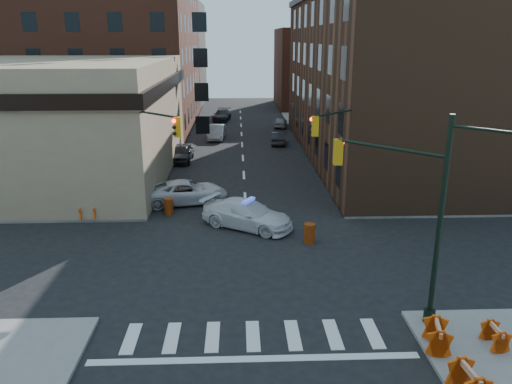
{
  "coord_description": "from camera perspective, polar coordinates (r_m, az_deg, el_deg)",
  "views": [
    {
      "loc": [
        -0.5,
        -22.92,
        10.62
      ],
      "look_at": [
        0.54,
        4.22,
        2.2
      ],
      "focal_mm": 35.0,
      "sensor_mm": 36.0,
      "label": 1
    }
  ],
  "objects": [
    {
      "name": "signal_pole_ne",
      "position": [
        29.65,
        10.24,
        4.71
      ],
      "size": [
        3.67,
        3.58,
        8.0
      ],
      "rotation": [
        0.0,
        0.0,
        -2.36
      ],
      "color": "black",
      "rests_on": "sidewalk_ne"
    },
    {
      "name": "parked_car_wdeep",
      "position": [
        67.74,
        -3.9,
        8.77
      ],
      "size": [
        2.63,
        5.17,
        1.44
      ],
      "primitive_type": "imported",
      "rotation": [
        0.0,
        0.0,
        -0.13
      ],
      "color": "black",
      "rests_on": "ground"
    },
    {
      "name": "tree_ne_far",
      "position": [
        57.92,
        5.86,
        10.06
      ],
      "size": [
        3.0,
        3.0,
        4.85
      ],
      "color": "black",
      "rests_on": "sidewalk_ne"
    },
    {
      "name": "barrel_road",
      "position": [
        27.08,
        6.12,
        -4.73
      ],
      "size": [
        0.77,
        0.77,
        1.09
      ],
      "primitive_type": "cylinder",
      "rotation": [
        0.0,
        0.0,
        -0.31
      ],
      "color": "#BF5809",
      "rests_on": "ground"
    },
    {
      "name": "signal_pole_se",
      "position": [
        19.53,
        17.49,
        -1.51
      ],
      "size": [
        5.4,
        5.27,
        8.0
      ],
      "rotation": [
        0.0,
        0.0,
        2.36
      ],
      "color": "black",
      "rests_on": "sidewalk_se"
    },
    {
      "name": "sidewalk_nw",
      "position": [
        60.97,
        -23.93,
        5.78
      ],
      "size": [
        34.0,
        54.5,
        0.15
      ],
      "primitive_type": "cube",
      "color": "gray",
      "rests_on": "ground"
    },
    {
      "name": "pedestrian_a",
      "position": [
        33.83,
        -15.83,
        0.12
      ],
      "size": [
        0.78,
        0.66,
        1.8
      ],
      "primitive_type": "imported",
      "rotation": [
        0.0,
        0.0,
        -0.42
      ],
      "color": "black",
      "rests_on": "sidewalk_nw"
    },
    {
      "name": "filler_nw",
      "position": [
        86.37,
        -12.98,
        15.06
      ],
      "size": [
        20.0,
        18.0,
        16.0
      ],
      "primitive_type": "cube",
      "color": "#50463B",
      "rests_on": "ground"
    },
    {
      "name": "barrel_bank",
      "position": [
        31.7,
        -9.93,
        -1.63
      ],
      "size": [
        0.7,
        0.7,
        1.04
      ],
      "primitive_type": "cylinder",
      "rotation": [
        0.0,
        0.0,
        -0.22
      ],
      "color": "#CD5709",
      "rests_on": "ground"
    },
    {
      "name": "parked_car_wfar",
      "position": [
        54.91,
        -4.53,
        6.83
      ],
      "size": [
        1.97,
        4.79,
        1.54
      ],
      "primitive_type": "imported",
      "rotation": [
        0.0,
        0.0,
        -0.07
      ],
      "color": "#919499",
      "rests_on": "ground"
    },
    {
      "name": "pedestrian_b",
      "position": [
        32.26,
        -21.3,
        -1.25
      ],
      "size": [
        1.02,
        0.88,
        1.8
      ],
      "primitive_type": "imported",
      "rotation": [
        0.0,
        0.0,
        0.26
      ],
      "color": "black",
      "rests_on": "sidewalk_nw"
    },
    {
      "name": "barricade_nw_a",
      "position": [
        31.64,
        -18.6,
        -2.23
      ],
      "size": [
        1.15,
        0.59,
        0.85
      ],
      "primitive_type": null,
      "rotation": [
        0.0,
        0.0,
        0.02
      ],
      "color": "#D9460A",
      "rests_on": "sidewalk_nw"
    },
    {
      "name": "sidewalk_ne",
      "position": [
        61.34,
        20.5,
        6.23
      ],
      "size": [
        34.0,
        54.5,
        0.15
      ],
      "primitive_type": "cube",
      "color": "gray",
      "rests_on": "ground"
    },
    {
      "name": "pedestrian_c",
      "position": [
        31.89,
        -19.29,
        -1.24
      ],
      "size": [
        1.13,
        0.71,
        1.8
      ],
      "primitive_type": "imported",
      "rotation": [
        0.0,
        0.0,
        0.27
      ],
      "color": "black",
      "rests_on": "sidewalk_nw"
    },
    {
      "name": "signal_pole_nw",
      "position": [
        29.44,
        -12.65,
        4.48
      ],
      "size": [
        3.58,
        3.67,
        8.0
      ],
      "rotation": [
        0.0,
        0.0,
        -0.79
      ],
      "color": "black",
      "rests_on": "sidewalk_nw"
    },
    {
      "name": "apartment_block",
      "position": [
        65.46,
        -19.06,
        17.54
      ],
      "size": [
        25.0,
        25.0,
        24.0
      ],
      "primitive_type": "cube",
      "color": "#5B2C1D",
      "rests_on": "ground"
    },
    {
      "name": "barricade_se_a",
      "position": [
        20.13,
        25.64,
        -14.68
      ],
      "size": [
        0.56,
        1.08,
        0.8
      ],
      "primitive_type": null,
      "rotation": [
        0.0,
        0.0,
        1.59
      ],
      "color": "#DD520A",
      "rests_on": "sidewalk_se"
    },
    {
      "name": "commercial_row_ne",
      "position": [
        47.53,
        14.67,
        12.31
      ],
      "size": [
        14.0,
        34.0,
        14.0
      ],
      "primitive_type": "cube",
      "color": "#4D301E",
      "rests_on": "ground"
    },
    {
      "name": "tree_ne_near",
      "position": [
        50.08,
        7.11,
        8.9
      ],
      "size": [
        3.0,
        3.0,
        4.85
      ],
      "color": "black",
      "rests_on": "sidewalk_ne"
    },
    {
      "name": "pickup",
      "position": [
        33.61,
        -8.01,
        0.01
      ],
      "size": [
        5.97,
        3.69,
        1.54
      ],
      "primitive_type": "imported",
      "rotation": [
        0.0,
        0.0,
        1.79
      ],
      "color": "silver",
      "rests_on": "ground"
    },
    {
      "name": "barricade_se_b",
      "position": [
        19.19,
        19.98,
        -15.25
      ],
      "size": [
        0.93,
        1.43,
        0.98
      ],
      "primitive_type": null,
      "rotation": [
        0.0,
        0.0,
        1.34
      ],
      "color": "red",
      "rests_on": "sidewalk_se"
    },
    {
      "name": "ground",
      "position": [
        25.27,
        -0.86,
        -7.63
      ],
      "size": [
        140.0,
        140.0,
        0.0
      ],
      "primitive_type": "plane",
      "color": "black",
      "rests_on": "ground"
    },
    {
      "name": "parked_car_efar",
      "position": [
        62.27,
        2.84,
        7.97
      ],
      "size": [
        1.99,
        3.92,
        1.28
      ],
      "primitive_type": "imported",
      "rotation": [
        0.0,
        0.0,
        3.01
      ],
      "color": "gray",
      "rests_on": "ground"
    },
    {
      "name": "parked_car_wnear",
      "position": [
        45.19,
        -8.51,
        4.44
      ],
      "size": [
        1.96,
        4.59,
        1.55
      ],
      "primitive_type": "imported",
      "rotation": [
        0.0,
        0.0,
        -0.03
      ],
      "color": "black",
      "rests_on": "ground"
    },
    {
      "name": "police_car",
      "position": [
        29.01,
        -1.0,
        -2.57
      ],
      "size": [
        5.86,
        4.74,
        1.59
      ],
      "primitive_type": "imported",
      "rotation": [
        0.0,
        0.0,
        1.03
      ],
      "color": "silver",
      "rests_on": "ground"
    },
    {
      "name": "parked_car_enear",
      "position": [
        52.17,
        2.53,
        6.18
      ],
      "size": [
        1.66,
        4.0,
        1.29
      ],
      "primitive_type": "imported",
      "rotation": [
        0.0,
        0.0,
        3.06
      ],
      "color": "black",
      "rests_on": "ground"
    },
    {
      "name": "bank_building",
      "position": [
        43.17,
        -24.85,
        7.49
      ],
      "size": [
        22.0,
        22.0,
        9.0
      ],
      "primitive_type": "cube",
      "color": "#978763",
      "rests_on": "ground"
    },
    {
      "name": "barricade_se_c",
      "position": [
        17.36,
        23.09,
        -19.4
      ],
      "size": [
        0.77,
        1.38,
        1.0
      ],
      "primitive_type": null,
      "rotation": [
        0.0,
        0.0,
        1.65
      ],
      "color": "#D6550A",
      "rests_on": "sidewalk_se"
    },
    {
      "name": "barricade_nw_b",
      "position": [
        31.76,
        -17.35,
        -2.09
      ],
      "size": [
        1.13,
        0.7,
        0.79
      ],
      "primitive_type": null,
      "rotation": [
        0.0,
        0.0,
        0.17
      ],
      "color": "#D03D09",
      "rests_on": "sidewalk_nw"
    },
    {
      "name": "filler_ne",
      "position": [
        82.34,
        8.2,
        13.83
      ],
      "size": [
        16.0,
        16.0,
        12.0
      ],
      "primitive_type": "cube",
      "color": "#5B2C1D",
      "rests_on": "ground"
    }
  ]
}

